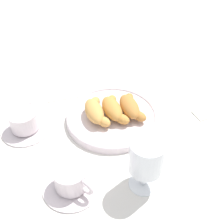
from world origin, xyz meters
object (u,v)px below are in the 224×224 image
Objects in this scene: croissant_large at (95,111)px; folded_napkin at (63,89)px; coffee_cup_near at (25,122)px; pastry_plate at (112,117)px; croissant_small at (113,109)px; sugar_packet at (200,114)px; juice_glass_left at (146,158)px; coffee_cup_far at (72,180)px; croissant_extra at (130,107)px.

croissant_large is 1.14× the size of folded_napkin.
croissant_large is 0.20m from coffee_cup_near.
pastry_plate is at bearing 104.92° from croissant_large.
croissant_small reaches higher than sugar_packet.
folded_napkin is at bearing 162.79° from coffee_cup_near.
pastry_plate is 0.24m from juice_glass_left.
croissant_extra is at bearing 154.10° from coffee_cup_far.
juice_glass_left is at bearing 23.86° from pastry_plate.
pastry_plate is at bearing 53.66° from folded_napkin.
coffee_cup_far is 0.43m from sugar_packet.
croissant_extra is 0.27m from coffee_cup_far.
croissant_large is at bearing 173.95° from coffee_cup_far.
coffee_cup_far reaches higher than folded_napkin.
croissant_extra is 0.26m from folded_napkin.
croissant_extra is at bearing 104.90° from coffee_cup_near.
croissant_large reaches higher than coffee_cup_near.
croissant_extra reaches higher than pastry_plate.
croissant_small is at bearing 105.67° from croissant_large.
croissant_extra is 0.23m from juice_glass_left.
coffee_cup_far is at bearing -25.90° from croissant_extra.
croissant_small is 0.88× the size of juice_glass_left.
croissant_extra reaches higher than coffee_cup_far.
coffee_cup_near is 1.00× the size of coffee_cup_far.
coffee_cup_far is (0.23, -0.07, -0.02)m from croissant_small.
coffee_cup_near is at bearing -135.74° from coffee_cup_far.
folded_napkin is (-0.19, 0.06, -0.02)m from coffee_cup_near.
croissant_small is 0.90× the size of coffee_cup_near.
croissant_small is at bearing -156.93° from juice_glass_left.
pastry_plate is 0.24m from coffee_cup_near.
folded_napkin is (-0.11, -0.23, -0.04)m from croissant_extra.
juice_glass_left is (0.21, 0.09, 0.05)m from croissant_small.
pastry_plate is 1.87× the size of juice_glass_left.
croissant_extra is at bearing 63.19° from folded_napkin.
folded_napkin is at bearing -141.60° from juice_glass_left.
folded_napkin is at bearing -126.34° from pastry_plate.
coffee_cup_near is (0.06, -0.24, -0.02)m from croissant_small.
juice_glass_left reaches higher than croissant_large.
pastry_plate reaches higher than folded_napkin.
croissant_large reaches higher than sugar_packet.
sugar_packet reaches higher than folded_napkin.
folded_napkin is at bearing -163.49° from coffee_cup_far.
croissant_large is at bearing -74.53° from croissant_extra.
sugar_packet is at bearing 100.13° from pastry_plate.
croissant_extra is 0.93× the size of coffee_cup_near.
croissant_extra is (-0.01, 0.05, 0.00)m from croissant_small.
croissant_extra is at bearing 105.27° from croissant_small.
croissant_large is 0.05m from croissant_small.
croissant_large reaches higher than folded_napkin.
croissant_small is 0.26m from sugar_packet.
pastry_plate is 0.06m from croissant_large.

